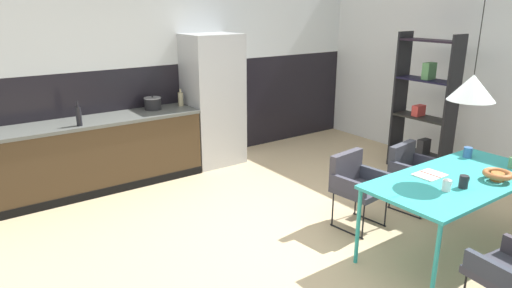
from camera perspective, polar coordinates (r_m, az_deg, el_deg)
name	(u,v)px	position (r m, az deg, el deg)	size (l,w,h in m)	color
ground_plane	(324,237)	(4.64, 8.70, -11.60)	(8.18, 8.18, 0.00)	tan
back_wall_splashback_dark	(186,112)	(6.67, -8.92, 4.02)	(6.30, 0.12, 1.44)	black
back_wall_panel_upper	(181,10)	(6.50, -9.53, 16.46)	(6.30, 0.12, 1.44)	silver
side_wall_right	(502,69)	(6.68, 28.93, 8.39)	(0.12, 6.03, 2.88)	silver
kitchen_counter	(86,156)	(5.89, -20.85, -1.47)	(2.89, 0.63, 0.89)	#3F2F1C
refrigerator_column	(213,100)	(6.44, -5.48, 5.57)	(0.75, 0.60, 1.86)	#ADAFB2
dining_table	(459,182)	(4.43, 24.43, -4.43)	(1.81, 0.84, 0.75)	teal
armchair_facing_counter	(355,180)	(4.74, 12.55, -4.47)	(0.53, 0.52, 0.77)	#353540
armchair_near_window	(411,167)	(5.34, 19.22, -2.80)	(0.54, 0.53, 0.73)	#353540
fruit_bowl	(498,175)	(4.47, 28.47, -3.45)	(0.25, 0.25, 0.09)	#B2662D
open_book	(430,175)	(4.36, 21.30, -3.70)	(0.26, 0.22, 0.02)	white
mug_short_terracotta	(464,182)	(4.17, 25.00, -4.37)	(0.12, 0.08, 0.11)	black
mug_white_ceramic	(447,185)	(4.06, 23.18, -4.85)	(0.12, 0.07, 0.10)	white
mug_tall_blue	(468,152)	(5.01, 25.43, -0.96)	(0.13, 0.08, 0.11)	#335B93
cooking_pot	(153,103)	(6.14, -13.04, 5.07)	(0.23, 0.23, 0.19)	black
bottle_vinegar_dark	(79,116)	(5.54, -21.69, 3.37)	(0.06, 0.06, 0.29)	black
bottle_wine_green	(181,99)	(6.29, -9.59, 5.70)	(0.07, 0.07, 0.23)	tan
open_shelf_unit	(424,103)	(6.46, 20.68, 4.87)	(0.30, 0.82, 1.89)	black
pendant_lamp_over_table_near	(472,87)	(4.22, 25.88, 6.51)	(0.39, 0.39, 1.38)	black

